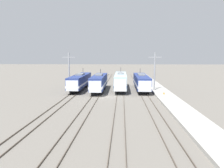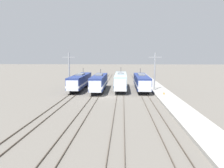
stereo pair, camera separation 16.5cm
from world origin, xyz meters
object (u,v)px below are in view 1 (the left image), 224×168
(locomotive_center_left, at_px, (99,82))
(catenary_tower_left, at_px, (69,71))
(traffic_cone, at_px, (164,93))
(locomotive_far_left, at_px, (80,81))
(locomotive_center_right, at_px, (121,81))
(locomotive_far_right, at_px, (141,82))
(catenary_tower_right, at_px, (155,71))

(locomotive_center_left, distance_m, catenary_tower_left, 7.78)
(traffic_cone, bearing_deg, locomotive_center_left, 157.48)
(locomotive_far_left, relative_size, traffic_cone, 29.84)
(locomotive_center_left, bearing_deg, locomotive_center_right, 26.67)
(locomotive_far_left, xyz_separation_m, traffic_cone, (19.61, -8.75, -1.35))
(locomotive_far_left, relative_size, locomotive_far_right, 1.05)
(catenary_tower_right, xyz_separation_m, traffic_cone, (1.13, -6.27, -4.14))
(locomotive_center_left, relative_size, locomotive_center_right, 0.91)
(locomotive_far_right, height_order, catenary_tower_left, catenary_tower_left)
(locomotive_center_right, height_order, locomotive_far_right, locomotive_center_right)
(locomotive_far_left, xyz_separation_m, locomotive_far_right, (15.56, -0.49, 0.01))
(locomotive_far_left, xyz_separation_m, locomotive_center_left, (5.19, -2.77, 0.07))
(locomotive_far_left, height_order, catenary_tower_left, catenary_tower_left)
(locomotive_far_left, distance_m, traffic_cone, 21.52)
(locomotive_far_left, bearing_deg, catenary_tower_left, -130.24)
(catenary_tower_right, bearing_deg, locomotive_far_left, 172.35)
(locomotive_center_left, relative_size, traffic_cone, 26.26)
(catenary_tower_left, xyz_separation_m, traffic_cone, (21.71, -6.27, -4.14))
(locomotive_center_right, distance_m, catenary_tower_left, 12.96)
(catenary_tower_right, bearing_deg, catenary_tower_left, 180.00)
(locomotive_center_right, height_order, traffic_cone, locomotive_center_right)
(locomotive_center_right, distance_m, locomotive_far_right, 5.20)
(locomotive_center_left, distance_m, locomotive_center_right, 5.80)
(locomotive_far_left, bearing_deg, locomotive_center_right, -0.92)
(locomotive_center_right, bearing_deg, catenary_tower_right, -15.94)
(catenary_tower_left, distance_m, traffic_cone, 22.98)
(locomotive_center_left, distance_m, locomotive_far_right, 10.62)
(locomotive_far_left, bearing_deg, catenary_tower_right, -7.65)
(catenary_tower_right, distance_m, traffic_cone, 7.60)
(locomotive_far_right, xyz_separation_m, catenary_tower_right, (2.92, -1.99, 2.78))
(locomotive_far_right, bearing_deg, locomotive_center_right, 176.41)
(catenary_tower_left, bearing_deg, locomotive_far_left, 49.76)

